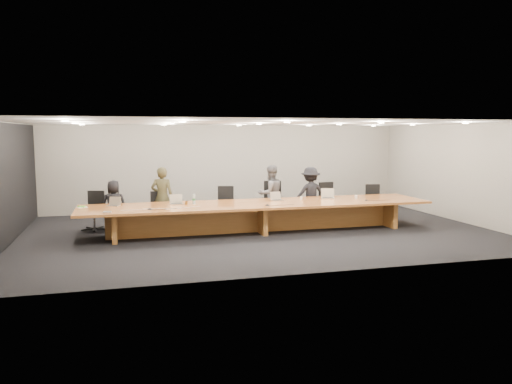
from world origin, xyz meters
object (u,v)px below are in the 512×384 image
at_px(water_bottle, 194,199).
at_px(av_box, 107,212).
at_px(chair_far_left, 94,211).
at_px(chair_left, 159,210).
at_px(person_b, 162,197).
at_px(mic_right, 366,200).
at_px(laptop_b, 177,199).
at_px(chair_far_right, 374,201).
at_px(mic_left, 150,209).
at_px(chair_mid_left, 225,205).
at_px(laptop_d, 277,196).
at_px(chair_right, 330,201).
at_px(person_a, 114,205).
at_px(conference_table, 259,212).
at_px(laptop_e, 328,193).
at_px(laptop_a, 113,201).
at_px(paper_cup_near, 301,198).
at_px(paper_cup_far, 356,197).
at_px(chair_mid_right, 272,201).
at_px(amber_mug, 186,203).
at_px(person_c, 271,194).
at_px(person_d, 310,194).
at_px(mic_center, 267,205).

xyz_separation_m(water_bottle, av_box, (-2.09, -0.85, -0.11)).
bearing_deg(chair_far_left, chair_left, 12.14).
bearing_deg(chair_far_left, person_b, 14.80).
xyz_separation_m(chair_far_left, mic_right, (7.02, -1.62, 0.24)).
bearing_deg(laptop_b, chair_far_left, 152.85).
bearing_deg(av_box, water_bottle, 29.78).
height_order(chair_far_right, mic_left, chair_far_right).
bearing_deg(chair_far_right, chair_mid_left, -164.74).
xyz_separation_m(person_b, laptop_d, (2.96, -0.95, 0.05)).
bearing_deg(chair_left, chair_right, 0.07).
bearing_deg(chair_left, person_a, 178.05).
height_order(person_a, laptop_b, person_a).
xyz_separation_m(person_a, laptop_b, (1.54, -0.89, 0.22)).
height_order(conference_table, chair_far_left, chair_far_left).
height_order(chair_far_left, chair_mid_left, chair_mid_left).
bearing_deg(laptop_e, av_box, -151.52).
bearing_deg(chair_left, av_box, -125.16).
xyz_separation_m(chair_right, person_a, (-6.10, 0.06, 0.10)).
xyz_separation_m(laptop_a, paper_cup_near, (4.88, -0.13, -0.07)).
height_order(chair_left, laptop_b, laptop_b).
bearing_deg(paper_cup_near, paper_cup_far, -7.34).
distance_m(chair_mid_right, laptop_a, 4.46).
distance_m(chair_right, amber_mug, 4.44).
xyz_separation_m(person_c, laptop_d, (-0.10, -0.95, 0.05)).
bearing_deg(chair_far_left, mic_left, -35.48).
relative_size(laptop_b, laptop_e, 0.89).
relative_size(chair_far_left, person_c, 0.64).
relative_size(chair_mid_left, person_a, 0.82).
xyz_separation_m(chair_mid_left, mic_left, (-2.18, -1.71, 0.23)).
distance_m(water_bottle, paper_cup_far, 4.44).
distance_m(person_a, person_b, 1.27).
bearing_deg(person_d, person_a, -0.15).
bearing_deg(mic_left, water_bottle, 29.18).
bearing_deg(mic_right, person_b, 163.38).
bearing_deg(chair_mid_right, laptop_b, -141.48).
xyz_separation_m(laptop_b, mic_left, (-0.71, -0.74, -0.11)).
bearing_deg(person_b, person_c, -164.53).
bearing_deg(water_bottle, person_a, 153.19).
height_order(av_box, mic_center, mic_center).
height_order(chair_mid_left, paper_cup_near, chair_mid_left).
distance_m(chair_far_left, mic_center, 4.58).
distance_m(laptop_a, laptop_d, 4.22).
distance_m(chair_far_right, person_a, 7.54).
relative_size(laptop_b, amber_mug, 3.59).
height_order(chair_far_right, paper_cup_far, chair_far_right).
distance_m(paper_cup_near, paper_cup_far, 1.54).
height_order(chair_far_right, laptop_a, chair_far_right).
height_order(chair_right, person_c, person_c).
xyz_separation_m(conference_table, mic_center, (0.07, -0.50, 0.24)).
xyz_separation_m(paper_cup_far, mic_right, (0.11, -0.40, -0.03)).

